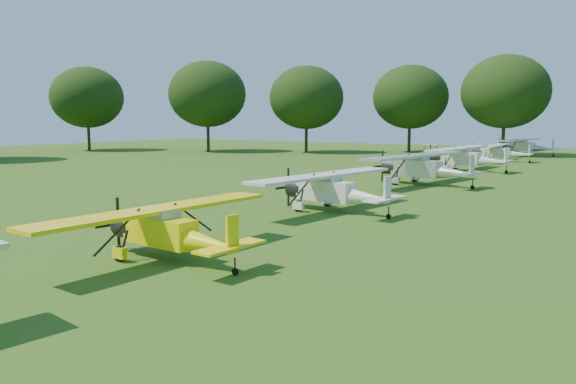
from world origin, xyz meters
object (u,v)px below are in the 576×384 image
object	(u,v)px
golf_cart	(430,153)
aircraft_6	(500,151)
aircraft_4	(423,166)
aircraft_5	(466,156)
aircraft_7	(524,145)
aircraft_3	(333,188)
aircraft_2	(169,228)

from	to	relation	value
golf_cart	aircraft_6	bearing A→B (deg)	-23.00
aircraft_4	aircraft_5	bearing A→B (deg)	101.23
aircraft_4	aircraft_7	bearing A→B (deg)	99.24
aircraft_6	aircraft_3	bearing A→B (deg)	-90.23
aircraft_2	aircraft_4	size ratio (longest dim) A/B	0.80
aircraft_3	aircraft_5	bearing A→B (deg)	98.93
aircraft_6	golf_cart	size ratio (longest dim) A/B	5.08
aircraft_3	aircraft_4	xyz separation A→B (m)	(-0.06, 13.73, 0.17)
aircraft_3	aircraft_7	xyz separation A→B (m)	(-0.07, 52.26, 0.12)
aircraft_2	aircraft_7	bearing A→B (deg)	94.64
aircraft_4	aircraft_6	world-z (taller)	aircraft_4
aircraft_2	aircraft_6	bearing A→B (deg)	95.08
aircraft_4	golf_cart	distance (m)	29.97
aircraft_4	aircraft_6	size ratio (longest dim) A/B	1.19
aircraft_4	aircraft_7	distance (m)	38.54
aircraft_3	aircraft_7	bearing A→B (deg)	97.93
aircraft_5	golf_cart	bearing A→B (deg)	122.72
aircraft_6	golf_cart	world-z (taller)	aircraft_6
aircraft_5	golf_cart	xyz separation A→B (m)	(-8.63, 16.01, -0.82)
aircraft_7	golf_cart	xyz separation A→B (m)	(-9.06, -9.99, -0.79)
aircraft_3	golf_cart	world-z (taller)	aircraft_3
aircraft_3	golf_cart	distance (m)	43.25
aircraft_2	aircraft_6	distance (m)	51.52
aircraft_3	aircraft_6	bearing A→B (deg)	98.47
aircraft_6	aircraft_7	size ratio (longest dim) A/B	0.87
aircraft_3	golf_cart	bearing A→B (deg)	110.03
aircraft_4	aircraft_7	world-z (taller)	aircraft_4
aircraft_2	aircraft_5	distance (m)	38.04
aircraft_5	aircraft_7	world-z (taller)	aircraft_5
aircraft_2	aircraft_6	xyz separation A→B (m)	(-0.52, 51.51, 0.06)
aircraft_3	golf_cart	size ratio (longest dim) A/B	5.30
aircraft_4	golf_cart	size ratio (longest dim) A/B	6.02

